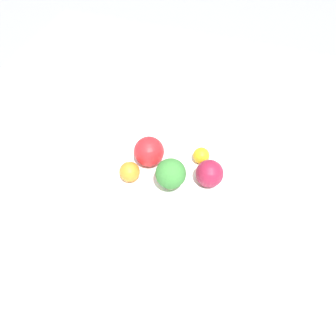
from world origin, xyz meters
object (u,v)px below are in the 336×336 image
(broccoli, at_px, (171,174))
(napkin, at_px, (86,286))
(apple_red, at_px, (149,152))
(bowl, at_px, (168,175))
(apple_green, at_px, (209,175))
(orange_back, at_px, (201,156))
(orange_front, at_px, (130,172))

(broccoli, distance_m, napkin, 0.25)
(apple_red, height_order, napkin, apple_red)
(bowl, xyz_separation_m, napkin, (-0.06, -0.26, -0.01))
(broccoli, relative_size, apple_green, 1.35)
(orange_back, bearing_deg, apple_red, -160.51)
(bowl, distance_m, napkin, 0.27)
(broccoli, bearing_deg, apple_red, 142.16)
(bowl, distance_m, orange_back, 0.08)
(broccoli, relative_size, orange_front, 1.79)
(broccoli, relative_size, apple_red, 1.19)
(apple_red, height_order, apple_green, apple_red)
(bowl, height_order, napkin, bowl)
(napkin, bearing_deg, apple_green, 60.71)
(orange_back, relative_size, napkin, 0.22)
(orange_front, height_order, napkin, orange_front)
(bowl, height_order, apple_green, apple_green)
(apple_red, bearing_deg, orange_back, 19.49)
(bowl, bearing_deg, orange_back, 40.30)
(apple_green, xyz_separation_m, orange_back, (-0.03, 0.05, -0.01))
(broccoli, bearing_deg, napkin, -109.02)
(bowl, xyz_separation_m, apple_green, (0.09, -0.00, 0.04))
(broccoli, bearing_deg, apple_green, 26.88)
(orange_front, distance_m, napkin, 0.23)
(apple_green, distance_m, orange_front, 0.16)
(apple_red, xyz_separation_m, orange_front, (-0.02, -0.05, -0.01))
(broccoli, height_order, orange_back, broccoli)
(apple_red, bearing_deg, orange_front, -111.25)
(broccoli, distance_m, apple_red, 0.08)
(broccoli, xyz_separation_m, napkin, (-0.08, -0.23, -0.07))
(broccoli, height_order, napkin, broccoli)
(bowl, relative_size, apple_green, 4.31)
(apple_green, relative_size, orange_front, 1.33)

